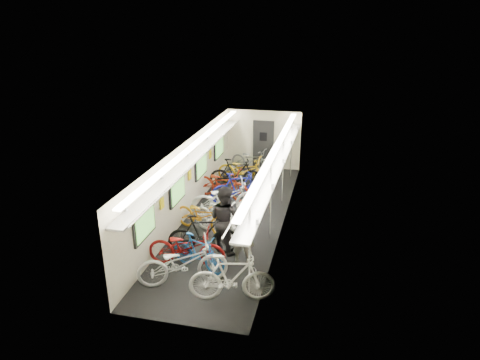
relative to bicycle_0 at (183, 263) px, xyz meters
The scene contains 18 objects.
train_car_shell 4.46m from the bicycle_0, 89.99° to the left, with size 10.00×10.00×10.00m.
bicycle_0 is the anchor object (origin of this frame).
bicycle_1 0.68m from the bicycle_0, 75.89° to the left, with size 0.44×1.57×0.95m, color #1B55A5.
bicycle_2 0.79m from the bicycle_0, 103.21° to the left, with size 0.69×1.98×1.04m, color maroon.
bicycle_3 1.42m from the bicycle_0, 87.67° to the left, with size 0.53×1.87×1.13m, color black.
bicycle_4 2.62m from the bicycle_0, 97.75° to the left, with size 0.67×1.92×1.01m, color orange.
bicycle_5 2.50m from the bicycle_0, 86.16° to the left, with size 0.53×1.87×1.12m, color white.
bicycle_6 3.84m from the bicycle_0, 90.14° to the left, with size 0.76×2.17×1.14m, color silver.
bicycle_7 4.79m from the bicycle_0, 87.60° to the left, with size 0.52×1.84×1.11m, color navy.
bicycle_8 5.12m from the bicycle_0, 94.91° to the left, with size 0.72×2.06×1.08m, color #A02611.
bicycle_9 6.04m from the bicycle_0, 91.71° to the left, with size 0.54×1.92×1.15m, color black.
bicycle_10 6.54m from the bicycle_0, 90.05° to the left, with size 0.73×2.09×1.10m, color gold.
bicycle_11 1.32m from the bicycle_0, 15.70° to the right, with size 0.54×1.90×1.14m, color white.
bicycle_12 6.86m from the bicycle_0, 89.91° to the left, with size 0.60×1.72×0.90m, color slate.
bicycle_14 8.01m from the bicycle_0, 90.05° to the left, with size 0.65×1.87×0.98m, color slate.
passenger_near 1.67m from the bicycle_0, 45.53° to the left, with size 0.63×0.42×1.74m, color slate.
passenger_mid 1.84m from the bicycle_0, 72.01° to the left, with size 0.89×0.70×1.84m, color black.
backpack 2.49m from the bicycle_0, 61.43° to the left, with size 0.26×0.14×0.38m, color red.
Camera 1 is at (2.86, -11.64, 5.88)m, focal length 32.00 mm.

